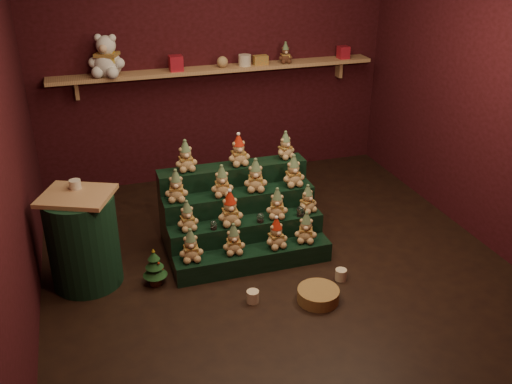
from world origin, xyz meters
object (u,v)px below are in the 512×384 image
object	(u,v)px
snow_globe_c	(300,211)
mug_right	(341,275)
snow_globe_b	(260,218)
mini_christmas_tree	(155,267)
mug_left	(253,296)
wicker_basket	(318,295)
white_bear	(106,50)
snow_globe_a	(214,225)
side_table	(83,240)
brown_bear	(285,53)
riser_tier_front	(254,259)

from	to	relation	value
snow_globe_c	mug_right	world-z (taller)	snow_globe_c
snow_globe_b	mini_christmas_tree	bearing A→B (deg)	-171.54
mug_left	wicker_basket	bearing A→B (deg)	-15.87
white_bear	snow_globe_a	bearing A→B (deg)	-46.78
side_table	wicker_basket	distance (m)	1.98
snow_globe_c	brown_bear	distance (m)	2.12
snow_globe_b	white_bear	bearing A→B (deg)	120.67
snow_globe_c	wicker_basket	xyz separation A→B (m)	(-0.14, -0.77, -0.36)
snow_globe_b	wicker_basket	xyz separation A→B (m)	(0.24, -0.77, -0.35)
mug_right	side_table	bearing A→B (deg)	162.99
wicker_basket	brown_bear	size ratio (longest dim) A/B	1.52
riser_tier_front	wicker_basket	size ratio (longest dim) A/B	4.13
snow_globe_a	snow_globe_b	xyz separation A→B (m)	(0.42, 0.00, 0.00)
mini_christmas_tree	white_bear	distance (m)	2.40
snow_globe_b	wicker_basket	world-z (taller)	snow_globe_b
mug_left	snow_globe_c	bearing A→B (deg)	44.13
snow_globe_b	mug_left	bearing A→B (deg)	-113.05
wicker_basket	snow_globe_c	bearing A→B (deg)	79.68
mug_left	white_bear	xyz separation A→B (m)	(-0.80, 2.42, 1.54)
mini_christmas_tree	mug_right	size ratio (longest dim) A/B	3.55
side_table	snow_globe_a	bearing A→B (deg)	20.54
white_bear	mini_christmas_tree	bearing A→B (deg)	-63.75
white_bear	snow_globe_b	bearing A→B (deg)	-35.71
mini_christmas_tree	snow_globe_a	bearing A→B (deg)	14.78
snow_globe_a	mini_christmas_tree	size ratio (longest dim) A/B	0.22
snow_globe_b	mini_christmas_tree	distance (m)	1.01
mug_right	white_bear	distance (m)	3.24
snow_globe_a	side_table	size ratio (longest dim) A/B	0.09
riser_tier_front	mini_christmas_tree	bearing A→B (deg)	179.00
snow_globe_a	mug_left	size ratio (longest dim) A/B	0.77
riser_tier_front	wicker_basket	xyz separation A→B (m)	(0.35, -0.61, -0.04)
riser_tier_front	mug_right	world-z (taller)	riser_tier_front
snow_globe_b	snow_globe_c	bearing A→B (deg)	-0.00
riser_tier_front	wicker_basket	world-z (taller)	riser_tier_front
white_bear	riser_tier_front	bearing A→B (deg)	-40.42
wicker_basket	white_bear	xyz separation A→B (m)	(-1.30, 2.57, 1.53)
wicker_basket	mug_right	bearing A→B (deg)	35.48
snow_globe_b	side_table	size ratio (longest dim) A/B	0.10
side_table	mug_left	world-z (taller)	side_table
snow_globe_c	mug_left	bearing A→B (deg)	-135.87
snow_globe_a	snow_globe_b	distance (m)	0.42
snow_globe_b	mini_christmas_tree	world-z (taller)	snow_globe_b
snow_globe_c	white_bear	size ratio (longest dim) A/B	0.18
white_bear	wicker_basket	bearing A→B (deg)	-39.46
snow_globe_c	brown_bear	xyz separation A→B (m)	(0.49, 1.79, 1.02)
side_table	brown_bear	bearing A→B (deg)	60.06
side_table	mug_right	world-z (taller)	side_table
side_table	mini_christmas_tree	size ratio (longest dim) A/B	2.38
side_table	mini_christmas_tree	bearing A→B (deg)	2.40
riser_tier_front	snow_globe_c	bearing A→B (deg)	17.97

